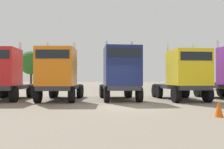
% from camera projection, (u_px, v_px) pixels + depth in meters
% --- Properties ---
extents(ground, '(200.00, 200.00, 0.00)m').
position_uv_depth(ground, '(126.00, 107.00, 13.70)').
color(ground, gray).
extents(semi_truck_red, '(2.70, 6.25, 4.27)m').
position_uv_depth(semi_truck_red, '(4.00, 74.00, 17.40)').
color(semi_truck_red, '#333338').
rests_on(semi_truck_red, ground).
extents(semi_truck_orange, '(2.63, 6.45, 4.25)m').
position_uv_depth(semi_truck_orange, '(59.00, 74.00, 17.16)').
color(semi_truck_orange, '#333338').
rests_on(semi_truck_orange, ground).
extents(semi_truck_navy, '(3.06, 6.38, 4.39)m').
position_uv_depth(semi_truck_navy, '(121.00, 73.00, 17.53)').
color(semi_truck_navy, '#333338').
rests_on(semi_truck_navy, ground).
extents(semi_truck_yellow, '(3.05, 6.29, 4.15)m').
position_uv_depth(semi_truck_yellow, '(185.00, 75.00, 17.42)').
color(semi_truck_yellow, '#333338').
rests_on(semi_truck_yellow, ground).
extents(traffic_cone_mid, '(0.36, 0.36, 0.70)m').
position_uv_depth(traffic_cone_mid, '(219.00, 109.00, 10.15)').
color(traffic_cone_mid, '#F2590C').
rests_on(traffic_cone_mid, ground).
extents(oak_far_left, '(3.63, 3.63, 5.84)m').
position_uv_depth(oak_far_left, '(31.00, 63.00, 37.82)').
color(oak_far_left, '#4C3823').
rests_on(oak_far_left, ground).
extents(oak_far_centre, '(2.91, 2.91, 5.12)m').
position_uv_depth(oak_far_centre, '(113.00, 64.00, 35.38)').
color(oak_far_centre, '#4C3823').
rests_on(oak_far_centre, ground).
extents(oak_far_right, '(3.94, 3.94, 6.05)m').
position_uv_depth(oak_far_right, '(189.00, 62.00, 37.83)').
color(oak_far_right, '#4C3823').
rests_on(oak_far_right, ground).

